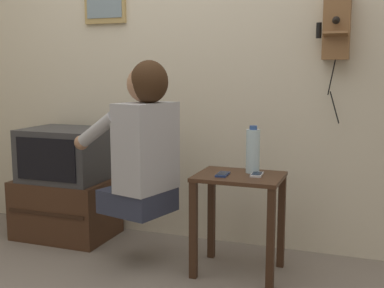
# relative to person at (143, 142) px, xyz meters

# --- Properties ---
(wall_back) EXTENTS (6.80, 0.05, 2.55)m
(wall_back) POSITION_rel_person_xyz_m (0.05, 0.58, 0.53)
(wall_back) COLOR beige
(wall_back) RESTS_ON ground_plane
(side_table) EXTENTS (0.48, 0.38, 0.58)m
(side_table) POSITION_rel_person_xyz_m (0.56, 0.09, -0.32)
(side_table) COLOR #422819
(side_table) RESTS_ON ground_plane
(person) EXTENTS (0.60, 0.49, 0.89)m
(person) POSITION_rel_person_xyz_m (0.00, 0.00, 0.00)
(person) COLOR #2D3347
(person) RESTS_ON ground_plane
(tv_stand) EXTENTS (0.65, 0.47, 0.41)m
(tv_stand) POSITION_rel_person_xyz_m (-0.74, 0.28, -0.55)
(tv_stand) COLOR #422819
(tv_stand) RESTS_ON ground_plane
(television) EXTENTS (0.55, 0.44, 0.36)m
(television) POSITION_rel_person_xyz_m (-0.72, 0.27, -0.16)
(television) COLOR #38383A
(television) RESTS_ON tv_stand
(wall_phone_antique) EXTENTS (0.19, 0.19, 0.80)m
(wall_phone_antique) POSITION_rel_person_xyz_m (1.02, 0.49, 0.67)
(wall_phone_antique) COLOR brown
(cell_phone_held) EXTENTS (0.07, 0.13, 0.01)m
(cell_phone_held) POSITION_rel_person_xyz_m (0.48, 0.04, -0.17)
(cell_phone_held) COLOR navy
(cell_phone_held) RESTS_ON side_table
(cell_phone_spare) EXTENTS (0.07, 0.13, 0.01)m
(cell_phone_spare) POSITION_rel_person_xyz_m (0.66, 0.10, -0.17)
(cell_phone_spare) COLOR silver
(cell_phone_spare) RESTS_ON side_table
(water_bottle) EXTENTS (0.08, 0.08, 0.27)m
(water_bottle) POSITION_rel_person_xyz_m (0.62, 0.17, -0.04)
(water_bottle) COLOR silver
(water_bottle) RESTS_ON side_table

